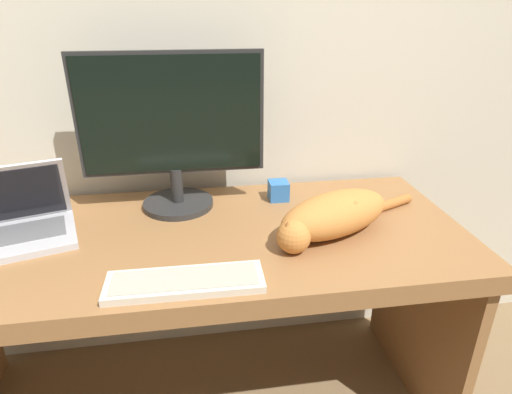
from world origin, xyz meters
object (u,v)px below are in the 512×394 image
at_px(monitor, 172,130).
at_px(cat, 333,214).
at_px(laptop, 19,224).
at_px(external_keyboard, 185,282).

distance_m(monitor, cat, 0.57).
xyz_separation_m(laptop, external_keyboard, (0.48, -0.31, -0.04)).
height_order(monitor, laptop, monitor).
bearing_deg(external_keyboard, monitor, 93.58).
relative_size(monitor, external_keyboard, 1.51).
height_order(laptop, external_keyboard, laptop).
xyz_separation_m(monitor, laptop, (-0.46, -0.16, -0.22)).
bearing_deg(monitor, laptop, -161.12).
bearing_deg(monitor, external_keyboard, -87.12).
distance_m(laptop, cat, 0.93).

